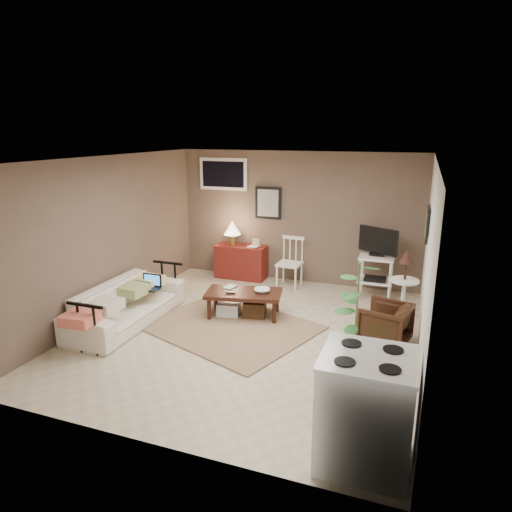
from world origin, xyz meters
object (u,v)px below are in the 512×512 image
at_px(red_console, 241,258).
at_px(armchair, 385,322).
at_px(spindle_chair, 290,264).
at_px(side_table, 405,278).
at_px(potted_plant, 356,323).
at_px(stove, 366,410).
at_px(sofa, 126,298).
at_px(coffee_table, 243,302).
at_px(tv_stand, 377,261).

relative_size(red_console, armchair, 1.79).
distance_m(red_console, spindle_chair, 1.04).
height_order(spindle_chair, side_table, side_table).
height_order(potted_plant, stove, potted_plant).
bearing_deg(sofa, coffee_table, -62.16).
relative_size(sofa, tv_stand, 1.69).
height_order(red_console, stove, red_console).
height_order(sofa, spindle_chair, spindle_chair).
relative_size(red_console, side_table, 1.01).
xyz_separation_m(side_table, potted_plant, (-0.41, -2.07, 0.10)).
bearing_deg(sofa, tv_stand, -54.20).
bearing_deg(potted_plant, red_console, 129.16).
bearing_deg(coffee_table, side_table, 15.30).
relative_size(red_console, stove, 1.10).
bearing_deg(potted_plant, sofa, 169.19).
bearing_deg(sofa, red_console, -16.48).
bearing_deg(stove, armchair, 90.78).
bearing_deg(side_table, coffee_table, -164.70).
distance_m(red_console, tv_stand, 2.56).
xyz_separation_m(spindle_chair, stove, (1.85, -4.18, 0.08)).
xyz_separation_m(tv_stand, stove, (0.34, -4.16, -0.14)).
xyz_separation_m(armchair, stove, (0.03, -2.36, 0.19)).
bearing_deg(tv_stand, red_console, 175.70).
height_order(spindle_chair, armchair, spindle_chair).
distance_m(coffee_table, potted_plant, 2.42).
distance_m(sofa, tv_stand, 4.08).
xyz_separation_m(tv_stand, armchair, (0.31, -1.79, -0.33)).
bearing_deg(tv_stand, armchair, -80.33).
bearing_deg(armchair, side_table, -178.96).
height_order(side_table, potted_plant, potted_plant).
distance_m(sofa, stove, 4.05).
bearing_deg(tv_stand, coffee_table, -138.48).
height_order(coffee_table, tv_stand, tv_stand).
relative_size(tv_stand, stove, 1.19).
distance_m(sofa, red_console, 2.68).
distance_m(spindle_chair, side_table, 2.25).
relative_size(red_console, spindle_chair, 1.22).
relative_size(tv_stand, armchair, 1.94).
relative_size(spindle_chair, side_table, 0.82).
distance_m(red_console, side_table, 3.26).
bearing_deg(spindle_chair, coffee_table, -99.64).
xyz_separation_m(spindle_chair, armchair, (1.82, -1.81, -0.11)).
xyz_separation_m(coffee_table, stove, (2.12, -2.58, 0.26)).
height_order(sofa, armchair, sofa).
height_order(red_console, spindle_chair, red_console).
relative_size(sofa, stove, 2.02).
bearing_deg(coffee_table, tv_stand, 41.52).
distance_m(spindle_chair, potted_plant, 3.46).
relative_size(sofa, side_table, 1.85).
relative_size(tv_stand, side_table, 1.09).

